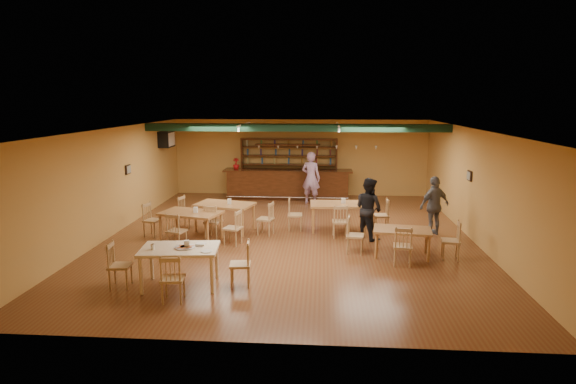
# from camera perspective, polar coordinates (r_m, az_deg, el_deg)

# --- Properties ---
(floor) EXTENTS (12.00, 12.00, 0.00)m
(floor) POSITION_cam_1_polar(r_m,az_deg,el_deg) (13.47, 0.19, -5.30)
(floor) COLOR brown
(floor) RESTS_ON ground
(ceiling_beam) EXTENTS (10.00, 0.30, 0.25)m
(ceiling_beam) POSITION_cam_1_polar(r_m,az_deg,el_deg) (15.75, 0.91, 7.69)
(ceiling_beam) COLOR black
(ceiling_beam) RESTS_ON ceiling
(track_rail_left) EXTENTS (0.05, 2.50, 0.05)m
(track_rail_left) POSITION_cam_1_polar(r_m,az_deg,el_deg) (16.54, -5.27, 8.05)
(track_rail_left) COLOR white
(track_rail_left) RESTS_ON ceiling
(track_rail_right) EXTENTS (0.05, 2.50, 0.05)m
(track_rail_right) POSITION_cam_1_polar(r_m,az_deg,el_deg) (16.33, 5.99, 7.99)
(track_rail_right) COLOR white
(track_rail_right) RESTS_ON ceiling
(ac_unit) EXTENTS (0.34, 0.70, 0.48)m
(ac_unit) POSITION_cam_1_polar(r_m,az_deg,el_deg) (18.08, -14.30, 6.13)
(ac_unit) COLOR white
(ac_unit) RESTS_ON wall_left
(picture_left) EXTENTS (0.04, 0.34, 0.28)m
(picture_left) POSITION_cam_1_polar(r_m,az_deg,el_deg) (15.23, -18.55, 2.57)
(picture_left) COLOR black
(picture_left) RESTS_ON wall_left
(picture_right) EXTENTS (0.04, 0.34, 0.28)m
(picture_right) POSITION_cam_1_polar(r_m,az_deg,el_deg) (14.16, 20.85, 1.82)
(picture_right) COLOR black
(picture_right) RESTS_ON wall_right
(bar_counter) EXTENTS (4.90, 0.85, 1.13)m
(bar_counter) POSITION_cam_1_polar(r_m,az_deg,el_deg) (18.38, -0.02, 0.93)
(bar_counter) COLOR black
(bar_counter) RESTS_ON ground
(back_bar_hutch) EXTENTS (3.79, 0.40, 2.28)m
(back_bar_hutch) POSITION_cam_1_polar(r_m,az_deg,el_deg) (18.91, 0.12, 2.98)
(back_bar_hutch) COLOR black
(back_bar_hutch) RESTS_ON ground
(poinsettia) EXTENTS (0.31, 0.31, 0.43)m
(poinsettia) POSITION_cam_1_polar(r_m,az_deg,el_deg) (18.51, -6.22, 3.38)
(poinsettia) COLOR #A90F11
(poinsettia) RESTS_ON bar_counter
(dining_table_a) EXTENTS (1.81, 1.34, 0.81)m
(dining_table_a) POSITION_cam_1_polar(r_m,az_deg,el_deg) (14.05, -7.52, -2.99)
(dining_table_a) COLOR #A76D3B
(dining_table_a) RESTS_ON ground
(dining_table_b) EXTENTS (1.66, 1.04, 0.81)m
(dining_table_b) POSITION_cam_1_polar(r_m,az_deg,el_deg) (14.06, 5.99, -2.96)
(dining_table_b) COLOR #A76D3B
(dining_table_b) RESTS_ON ground
(dining_table_c) EXTENTS (1.78, 1.33, 0.79)m
(dining_table_c) POSITION_cam_1_polar(r_m,az_deg,el_deg) (13.26, -11.46, -4.02)
(dining_table_c) COLOR #A76D3B
(dining_table_c) RESTS_ON ground
(dining_table_d) EXTENTS (1.47, 1.00, 0.69)m
(dining_table_d) POSITION_cam_1_polar(r_m,az_deg,el_deg) (12.06, 13.42, -5.88)
(dining_table_d) COLOR #A76D3B
(dining_table_d) RESTS_ON ground
(near_table) EXTENTS (1.64, 1.15, 0.83)m
(near_table) POSITION_cam_1_polar(r_m,az_deg,el_deg) (10.13, -12.72, -8.72)
(near_table) COLOR #CFB58B
(near_table) RESTS_ON ground
(pizza_tray) EXTENTS (0.46, 0.46, 0.01)m
(pizza_tray) POSITION_cam_1_polar(r_m,az_deg,el_deg) (9.97, -12.21, -6.47)
(pizza_tray) COLOR silver
(pizza_tray) RESTS_ON near_table
(parmesan_shaker) EXTENTS (0.08, 0.08, 0.11)m
(parmesan_shaker) POSITION_cam_1_polar(r_m,az_deg,el_deg) (9.99, -15.85, -6.32)
(parmesan_shaker) COLOR #EAE5C6
(parmesan_shaker) RESTS_ON near_table
(napkin_stack) EXTENTS (0.21, 0.17, 0.03)m
(napkin_stack) POSITION_cam_1_polar(r_m,az_deg,el_deg) (10.09, -10.35, -6.13)
(napkin_stack) COLOR white
(napkin_stack) RESTS_ON near_table
(pizza_server) EXTENTS (0.33, 0.11, 0.00)m
(pizza_server) POSITION_cam_1_polar(r_m,az_deg,el_deg) (9.97, -11.21, -6.37)
(pizza_server) COLOR silver
(pizza_server) RESTS_ON pizza_tray
(side_plate) EXTENTS (0.24, 0.24, 0.01)m
(side_plate) POSITION_cam_1_polar(r_m,az_deg,el_deg) (9.64, -9.73, -7.00)
(side_plate) COLOR white
(side_plate) RESTS_ON near_table
(patron_bar) EXTENTS (0.81, 0.66, 1.92)m
(patron_bar) POSITION_cam_1_polar(r_m,az_deg,el_deg) (17.46, 2.75, 1.70)
(patron_bar) COLOR #934FAB
(patron_bar) RESTS_ON ground
(patron_right_a) EXTENTS (1.03, 1.05, 1.70)m
(patron_right_a) POSITION_cam_1_polar(r_m,az_deg,el_deg) (13.23, 9.59, -1.95)
(patron_right_a) COLOR black
(patron_right_a) RESTS_ON ground
(patron_right_b) EXTENTS (1.06, 0.83, 1.68)m
(patron_right_b) POSITION_cam_1_polar(r_m,az_deg,el_deg) (14.07, 17.06, -1.57)
(patron_right_b) COLOR slate
(patron_right_b) RESTS_ON ground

